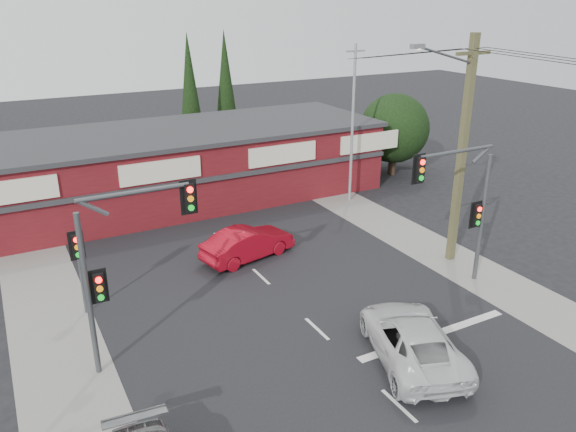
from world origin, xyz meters
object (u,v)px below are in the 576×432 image
red_sedan (248,243)px  shop_building (159,167)px  utility_pole (461,145)px  white_suv (412,339)px

red_sedan → shop_building: 9.65m
shop_building → utility_pole: (9.36, -14.00, 3.26)m
white_suv → red_sedan: (-1.53, 9.70, -0.00)m
shop_building → white_suv: bearing=-81.6°
red_sedan → shop_building: (-1.30, 9.46, 1.40)m
red_sedan → utility_pole: utility_pole is taller
utility_pole → red_sedan: bearing=150.6°
white_suv → red_sedan: bearing=-61.6°
utility_pole → shop_building: bearing=123.8°
shop_building → utility_pole: utility_pole is taller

